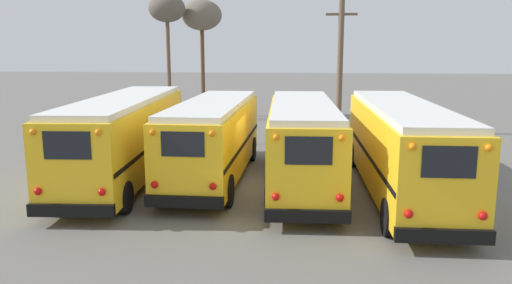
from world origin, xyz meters
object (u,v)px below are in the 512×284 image
Objects in this scene: school_bus_3 at (401,146)px; bare_tree_1 at (167,11)px; school_bus_0 at (125,135)px; school_bus_2 at (302,142)px; bare_tree_0 at (202,17)px; school_bus_1 at (214,137)px; utility_pole at (340,65)px.

bare_tree_1 reaches higher than school_bus_3.
school_bus_3 is at bearing -6.27° from school_bus_0.
school_bus_2 is 20.62m from bare_tree_0.
school_bus_2 is 1.15× the size of bare_tree_0.
bare_tree_0 is at bearing 102.53° from school_bus_1.
utility_pole is 11.89m from bare_tree_0.
school_bus_2 is 1.12× the size of bare_tree_1.
bare_tree_1 reaches higher than bare_tree_0.
utility_pole reaches higher than school_bus_0.
bare_tree_1 is (-5.91, 15.64, 5.79)m from school_bus_1.
bare_tree_1 is at bearing 158.74° from utility_pole.
school_bus_1 is at bearing -116.32° from utility_pole.
school_bus_1 is 1.13× the size of bare_tree_0.
school_bus_1 is 0.99× the size of school_bus_2.
bare_tree_0 reaches higher than school_bus_3.
bare_tree_0 is 2.85m from bare_tree_1.
bare_tree_0 is at bearing 111.62° from school_bus_2.
school_bus_3 is (10.19, -1.12, -0.01)m from school_bus_0.
school_bus_3 reaches higher than school_bus_2.
school_bus_2 is 19.76m from bare_tree_1.
bare_tree_0 reaches higher than school_bus_0.
school_bus_1 is 18.92m from bare_tree_0.
school_bus_3 is (6.79, -1.41, 0.06)m from school_bus_1.
utility_pole reaches higher than school_bus_3.
school_bus_0 is at bearing -127.88° from utility_pole.
bare_tree_1 is at bearing 119.50° from school_bus_2.
utility_pole is 0.94× the size of bare_tree_0.
school_bus_2 is at bearing -4.35° from school_bus_0.
school_bus_0 is at bearing -175.06° from school_bus_1.
school_bus_1 is at bearing -77.47° from bare_tree_0.
school_bus_0 is 1.03× the size of school_bus_3.
school_bus_0 is 14.72m from utility_pole.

